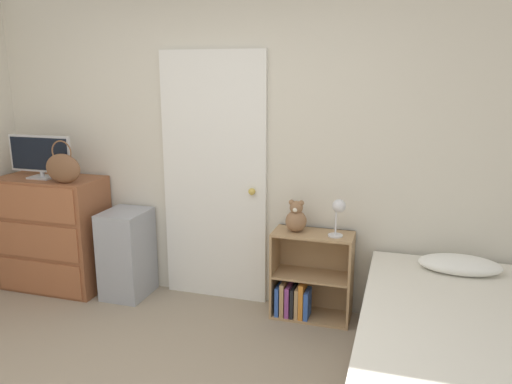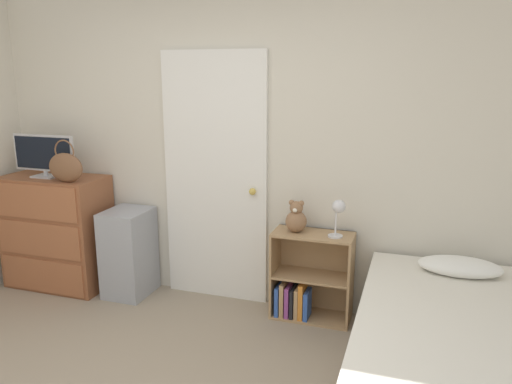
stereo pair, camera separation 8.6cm
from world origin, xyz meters
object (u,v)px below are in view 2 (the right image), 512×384
object	(u,v)px
handbag	(66,167)
bed	(462,366)
dresser	(57,232)
desk_lamp	(338,211)
teddy_bear	(296,218)
bookshelf	(306,284)
storage_bin	(129,252)
tv	(44,155)

from	to	relation	value
handbag	bed	distance (m)	3.20
dresser	bed	size ratio (longest dim) A/B	0.51
handbag	desk_lamp	distance (m)	2.21
dresser	teddy_bear	size ratio (longest dim) A/B	4.01
bookshelf	bed	xyz separation A→B (m)	(1.07, -0.82, 0.00)
handbag	storage_bin	world-z (taller)	handbag
bookshelf	teddy_bear	size ratio (longest dim) A/B	2.79
dresser	handbag	size ratio (longest dim) A/B	2.83
teddy_bear	desk_lamp	world-z (taller)	desk_lamp
tv	bookshelf	size ratio (longest dim) A/B	0.87
handbag	desk_lamp	bearing A→B (deg)	4.88
tv	desk_lamp	size ratio (longest dim) A/B	2.07
dresser	teddy_bear	xyz separation A→B (m)	(2.14, 0.09, 0.30)
desk_lamp	teddy_bear	bearing A→B (deg)	172.74
storage_bin	desk_lamp	bearing A→B (deg)	0.66
teddy_bear	tv	bearing A→B (deg)	-177.01
dresser	storage_bin	world-z (taller)	dresser
handbag	bed	world-z (taller)	handbag
teddy_bear	storage_bin	bearing A→B (deg)	-177.57
dresser	tv	xyz separation A→B (m)	(-0.04, -0.02, 0.69)
desk_lamp	bookshelf	bearing A→B (deg)	169.13
dresser	handbag	xyz separation A→B (m)	(0.27, -0.14, 0.62)
tv	handbag	xyz separation A→B (m)	(0.31, -0.11, -0.06)
dresser	desk_lamp	bearing A→B (deg)	1.13
dresser	storage_bin	size ratio (longest dim) A/B	1.33
tv	handbag	size ratio (longest dim) A/B	1.70
tv	teddy_bear	world-z (taller)	tv
bed	storage_bin	bearing A→B (deg)	163.84
tv	desk_lamp	distance (m)	2.52
bookshelf	bed	size ratio (longest dim) A/B	0.35
bed	handbag	bearing A→B (deg)	169.05
dresser	handbag	distance (m)	0.69
tv	teddy_bear	xyz separation A→B (m)	(2.18, 0.11, -0.39)
tv	handbag	bearing A→B (deg)	-20.45
desk_lamp	dresser	bearing A→B (deg)	-178.87
handbag	teddy_bear	size ratio (longest dim) A/B	1.42
dresser	storage_bin	bearing A→B (deg)	2.33
bookshelf	desk_lamp	xyz separation A→B (m)	(0.23, -0.04, 0.62)
teddy_bear	bed	size ratio (longest dim) A/B	0.13
storage_bin	bed	distance (m)	2.71
storage_bin	bed	size ratio (longest dim) A/B	0.38
dresser	teddy_bear	bearing A→B (deg)	2.39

